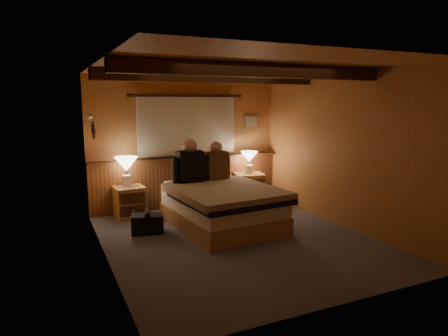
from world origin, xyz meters
TOP-DOWN VIEW (x-y plane):
  - floor at (0.00, 0.00)m, footprint 4.20×4.20m
  - ceiling at (0.00, 0.00)m, footprint 4.20×4.20m
  - wall_back at (0.00, 2.10)m, footprint 3.60×0.00m
  - wall_left at (-1.80, 0.00)m, footprint 0.00×4.20m
  - wall_right at (1.80, 0.00)m, footprint 0.00×4.20m
  - wall_front at (0.00, -2.10)m, footprint 3.60×0.00m
  - wainscot at (0.00, 2.04)m, footprint 3.60×0.23m
  - curtain_window at (0.00, 2.03)m, footprint 2.18×0.09m
  - ceiling_beams at (0.00, 0.15)m, footprint 3.60×1.65m
  - coat_rail at (-1.72, 1.58)m, footprint 0.05×0.55m
  - framed_print at (1.35, 2.08)m, footprint 0.30×0.04m
  - bed at (0.05, 0.59)m, footprint 1.60×1.98m
  - nightstand_left at (-1.15, 1.76)m, footprint 0.50×0.45m
  - nightstand_right at (1.13, 1.74)m, footprint 0.62×0.58m
  - lamp_left at (-1.18, 1.80)m, footprint 0.39×0.39m
  - lamp_right at (1.13, 1.74)m, footprint 0.33×0.33m
  - person_left at (-0.26, 1.19)m, footprint 0.60×0.24m
  - person_right at (0.23, 1.25)m, footprint 0.55×0.26m
  - duffel_bag at (-1.09, 0.79)m, footprint 0.52×0.38m

SIDE VIEW (x-z plane):
  - floor at x=0.00m, z-range 0.00..0.00m
  - duffel_bag at x=-1.09m, z-range -0.02..0.32m
  - nightstand_left at x=-1.15m, z-range 0.00..0.52m
  - nightstand_right at x=1.13m, z-range 0.00..0.58m
  - bed at x=0.05m, z-range 0.01..0.65m
  - wainscot at x=0.00m, z-range 0.02..0.96m
  - lamp_left at x=-1.18m, z-range 0.63..1.13m
  - lamp_right at x=1.13m, z-range 0.67..1.09m
  - person_right at x=0.23m, z-range 0.57..1.24m
  - person_left at x=-0.26m, z-range 0.56..1.30m
  - wall_left at x=-1.80m, z-range -0.90..3.30m
  - wall_right at x=1.80m, z-range -0.90..3.30m
  - wall_back at x=0.00m, z-range -0.60..3.00m
  - wall_front at x=0.00m, z-range -0.60..3.00m
  - curtain_window at x=0.00m, z-range 0.96..2.08m
  - framed_print at x=1.35m, z-range 1.43..1.68m
  - coat_rail at x=-1.72m, z-range 1.55..1.79m
  - ceiling_beams at x=0.00m, z-range 2.23..2.39m
  - ceiling at x=0.00m, z-range 2.40..2.40m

